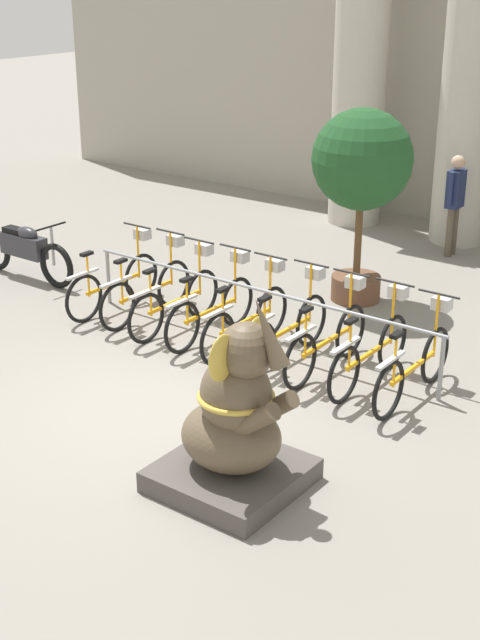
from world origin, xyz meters
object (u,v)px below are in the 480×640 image
elephant_statue (235,424)px  potted_tree (362,168)px  bicycle_6 (328,338)px  bicycle_7 (371,350)px  bicycle_4 (248,318)px  bicycle_0 (116,281)px  bicycle_3 (213,307)px  person_pedestrian (455,197)px  bicycle_8 (415,364)px  motorcycle (25,250)px  bicycle_5 (288,327)px  bicycle_2 (177,299)px  bicycle_1 (148,288)px

elephant_statue → potted_tree: (-1.54, 4.83, 1.22)m
bicycle_6 → bicycle_7: bearing=0.5°
bicycle_7 → bicycle_4: bearing=-178.3°
elephant_statue → potted_tree: bearing=107.7°
bicycle_0 → potted_tree: potted_tree is taller
bicycle_4 → elephant_statue: (1.74, -2.55, 0.23)m
bicycle_3 → bicycle_6: (1.67, 0.03, 0.00)m
person_pedestrian → potted_tree: 2.83m
bicycle_4 → bicycle_8: (2.22, 0.00, 0.00)m
bicycle_0 → elephant_statue: elephant_statue is taller
motorcycle → potted_tree: (4.38, 2.17, 1.41)m
bicycle_4 → elephant_statue: bearing=-55.7°
bicycle_4 → bicycle_5: size_ratio=1.00×
bicycle_2 → elephant_statue: bearing=-41.6°
motorcycle → bicycle_2: bearing=-2.3°
bicycle_3 → elephant_statue: size_ratio=0.92×
bicycle_1 → bicycle_7: bearing=-0.1°
bicycle_0 → motorcycle: (-1.96, 0.10, 0.05)m
bicycle_7 → potted_tree: bearing=123.4°
bicycle_4 → bicycle_1: bearing=178.1°
bicycle_3 → bicycle_5: size_ratio=1.00×
bicycle_4 → person_pedestrian: size_ratio=1.08×
bicycle_1 → person_pedestrian: bearing=67.1°
bicycle_0 → bicycle_1: (0.56, 0.05, 0.00)m
bicycle_5 → bicycle_6: size_ratio=1.00×
bicycle_7 → bicycle_6: bearing=-179.5°
bicycle_3 → bicycle_8: bearing=-0.3°
potted_tree → bicycle_3: bearing=-108.4°
bicycle_5 → person_pedestrian: bearing=91.8°
bicycle_2 → elephant_statue: elephant_statue is taller
bicycle_4 → bicycle_7: 1.67m
potted_tree → bicycle_0: bearing=-136.8°
person_pedestrian → motorcycle: bearing=-133.3°
bicycle_5 → elephant_statue: 2.87m
bicycle_6 → bicycle_7: 0.56m
bicycle_6 → bicycle_5: bearing=179.4°
bicycle_5 → bicycle_0: bearing=-179.1°
bicycle_0 → bicycle_6: 3.34m
bicycle_5 → motorcycle: bicycle_5 is taller
bicycle_1 → bicycle_2: size_ratio=1.00×
bicycle_2 → person_pedestrian: 5.23m
bicycle_2 → bicycle_5: size_ratio=1.00×
bicycle_4 → bicycle_2: bearing=-179.2°
bicycle_3 → bicycle_1: bearing=178.1°
bicycle_3 → bicycle_7: size_ratio=1.00×
bicycle_3 → elephant_statue: elephant_statue is taller
bicycle_1 → bicycle_7: 3.34m
bicycle_8 → bicycle_5: bearing=178.4°
bicycle_1 → bicycle_2: 0.56m
bicycle_3 → potted_tree: bearing=71.6°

